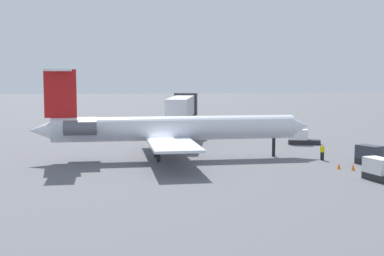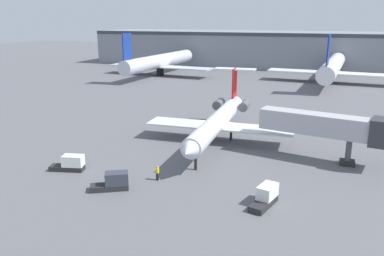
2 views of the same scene
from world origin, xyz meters
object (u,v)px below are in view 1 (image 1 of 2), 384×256
(baggage_tug_spare, at_px, (381,171))
(ground_crew_marshaller, at_px, (322,152))
(baggage_tug_lead, at_px, (372,156))
(traffic_cone_near, at_px, (353,167))
(baggage_tug_trailing, at_px, (301,138))
(jet_bridge, at_px, (182,107))
(regional_jet, at_px, (166,128))
(traffic_cone_mid, at_px, (339,166))

(baggage_tug_spare, bearing_deg, ground_crew_marshaller, 4.82)
(baggage_tug_lead, distance_m, traffic_cone_near, 4.04)
(baggage_tug_trailing, height_order, traffic_cone_near, baggage_tug_trailing)
(traffic_cone_near, bearing_deg, baggage_tug_spare, -178.22)
(ground_crew_marshaller, distance_m, traffic_cone_near, 5.97)
(jet_bridge, height_order, ground_crew_marshaller, jet_bridge)
(ground_crew_marshaller, xyz_separation_m, baggage_tug_lead, (-3.32, -3.84, -0.02))
(regional_jet, distance_m, traffic_cone_mid, 17.77)
(regional_jet, height_order, traffic_cone_near, regional_jet)
(baggage_tug_lead, relative_size, traffic_cone_mid, 7.59)
(baggage_tug_lead, distance_m, baggage_tug_trailing, 15.82)
(jet_bridge, relative_size, baggage_tug_lead, 3.85)
(ground_crew_marshaller, xyz_separation_m, traffic_cone_near, (-5.89, -0.76, -0.58))
(ground_crew_marshaller, bearing_deg, traffic_cone_mid, 176.69)
(baggage_tug_spare, bearing_deg, baggage_tug_lead, -21.02)
(traffic_cone_mid, bearing_deg, baggage_tug_lead, -66.75)
(jet_bridge, height_order, traffic_cone_mid, jet_bridge)
(baggage_tug_trailing, bearing_deg, baggage_tug_lead, -172.69)
(regional_jet, bearing_deg, traffic_cone_mid, -115.65)
(regional_jet, relative_size, traffic_cone_near, 53.84)
(traffic_cone_near, relative_size, traffic_cone_mid, 1.00)
(baggage_tug_spare, relative_size, traffic_cone_near, 7.67)
(baggage_tug_lead, bearing_deg, regional_jet, 73.75)
(baggage_tug_lead, distance_m, baggage_tug_spare, 8.13)
(regional_jet, xyz_separation_m, traffic_cone_mid, (-7.58, -15.78, -3.07))
(ground_crew_marshaller, relative_size, baggage_tug_spare, 0.40)
(baggage_tug_spare, bearing_deg, traffic_cone_mid, 11.80)
(baggage_tug_spare, relative_size, traffic_cone_mid, 7.67)
(ground_crew_marshaller, bearing_deg, baggage_tug_trailing, -8.38)
(traffic_cone_near, bearing_deg, ground_crew_marshaller, 7.39)
(baggage_tug_lead, height_order, baggage_tug_trailing, same)
(jet_bridge, height_order, baggage_tug_spare, jet_bridge)
(baggage_tug_lead, height_order, traffic_cone_near, baggage_tug_lead)
(regional_jet, height_order, traffic_cone_mid, regional_jet)
(ground_crew_marshaller, relative_size, traffic_cone_mid, 3.07)
(baggage_tug_lead, xyz_separation_m, baggage_tug_trailing, (15.69, 2.01, 0.00))
(regional_jet, bearing_deg, baggage_tug_trailing, -61.08)
(jet_bridge, bearing_deg, traffic_cone_near, -150.14)
(regional_jet, height_order, baggage_tug_trailing, regional_jet)
(baggage_tug_trailing, bearing_deg, baggage_tug_spare, 177.78)
(jet_bridge, relative_size, traffic_cone_mid, 29.26)
(baggage_tug_lead, relative_size, baggage_tug_trailing, 0.99)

